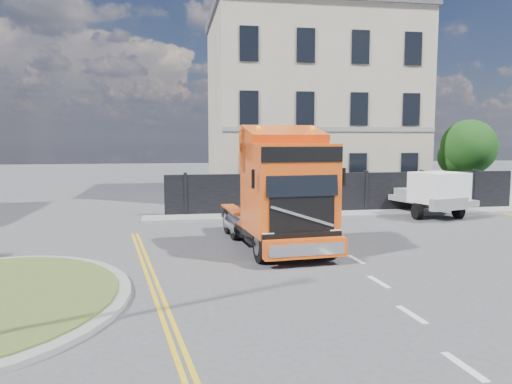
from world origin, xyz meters
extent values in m
plane|color=#424244|center=(0.00, 0.00, 0.00)|extent=(120.00, 120.00, 0.00)
cube|color=black|center=(6.00, 9.00, 1.00)|extent=(18.00, 0.25, 2.00)
cube|color=silver|center=(14.50, 9.00, 1.00)|extent=(2.60, 0.12, 2.00)
cube|color=#C2B29A|center=(6.00, 16.50, 5.50)|extent=(12.00, 10.00, 11.00)
cube|color=#4E4E53|center=(6.00, 16.50, 11.25)|extent=(12.30, 10.30, 0.50)
cube|color=#C2B29A|center=(3.00, 16.50, 12.00)|extent=(0.80, 0.80, 1.60)
cube|color=#C2B29A|center=(9.00, 16.50, 12.00)|extent=(0.80, 0.80, 1.60)
cylinder|color=#382619|center=(14.50, 12.00, 1.20)|extent=(0.24, 0.24, 2.40)
sphere|color=#16340F|center=(14.50, 12.00, 3.20)|extent=(3.20, 3.20, 3.20)
sphere|color=#16340F|center=(14.00, 12.40, 2.60)|extent=(2.20, 2.20, 2.20)
cube|color=gray|center=(6.00, 8.10, 0.06)|extent=(20.00, 1.60, 0.12)
cube|color=black|center=(0.86, 2.32, 0.75)|extent=(3.03, 6.51, 0.45)
cube|color=#E54F10|center=(1.02, 0.58, 2.15)|extent=(2.73, 2.82, 2.80)
cube|color=#E54F10|center=(0.93, 1.62, 3.30)|extent=(2.58, 1.13, 1.40)
cube|color=black|center=(1.14, -0.70, 2.55)|extent=(2.20, 0.26, 1.05)
cube|color=#E54F10|center=(1.17, -1.02, 0.55)|extent=(2.52, 0.58, 0.55)
cylinder|color=black|center=(0.02, -0.32, 0.52)|extent=(0.42, 1.07, 1.04)
cylinder|color=gray|center=(0.02, -0.32, 0.52)|extent=(0.41, 0.60, 0.57)
cylinder|color=black|center=(2.17, -0.12, 0.52)|extent=(0.42, 1.07, 1.04)
cylinder|color=gray|center=(2.17, -0.12, 0.52)|extent=(0.41, 0.60, 0.57)
cylinder|color=black|center=(-0.31, 3.22, 0.52)|extent=(0.42, 1.07, 1.04)
cylinder|color=gray|center=(-0.31, 3.22, 0.52)|extent=(0.41, 0.60, 0.57)
cylinder|color=black|center=(1.84, 3.42, 0.52)|extent=(0.42, 1.07, 1.04)
cylinder|color=gray|center=(1.84, 3.42, 0.52)|extent=(0.41, 0.60, 0.57)
cylinder|color=black|center=(-0.42, 4.41, 0.52)|extent=(0.42, 1.07, 1.04)
cylinder|color=gray|center=(-0.42, 4.41, 0.52)|extent=(0.41, 0.60, 0.57)
cylinder|color=black|center=(1.73, 4.61, 0.52)|extent=(0.42, 1.07, 1.04)
cylinder|color=gray|center=(1.73, 4.61, 0.52)|extent=(0.41, 0.60, 0.57)
cube|color=gray|center=(9.49, 8.00, 0.75)|extent=(3.44, 5.54, 0.27)
cube|color=white|center=(9.49, 6.38, 1.46)|extent=(2.52, 2.44, 1.40)
cylinder|color=black|center=(8.47, 6.38, 0.38)|extent=(0.27, 0.75, 0.75)
cylinder|color=black|center=(10.52, 6.38, 0.38)|extent=(0.27, 0.75, 0.75)
cylinder|color=black|center=(8.47, 9.62, 0.38)|extent=(0.27, 0.75, 0.75)
cylinder|color=black|center=(10.52, 9.62, 0.38)|extent=(0.27, 0.75, 0.75)
camera|label=1|loc=(-2.56, -14.74, 3.73)|focal=35.00mm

